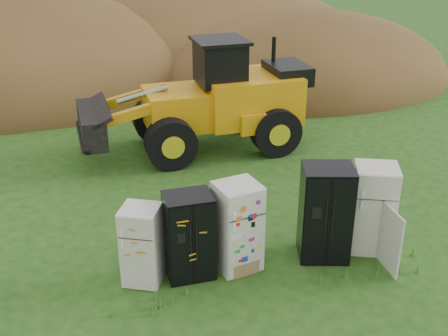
# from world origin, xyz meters

# --- Properties ---
(ground) EXTENTS (120.00, 120.00, 0.00)m
(ground) POSITION_xyz_m (0.00, 0.00, 0.00)
(ground) COLOR #1A4813
(ground) RESTS_ON ground
(fridge_leftmost) EXTENTS (0.90, 0.88, 1.55)m
(fridge_leftmost) POSITION_xyz_m (-2.37, 0.03, 0.78)
(fridge_leftmost) COLOR beige
(fridge_leftmost) RESTS_ON ground
(fridge_black_side) EXTENTS (0.91, 0.73, 1.71)m
(fridge_black_side) POSITION_xyz_m (-1.49, 0.01, 0.85)
(fridge_black_side) COLOR black
(fridge_black_side) RESTS_ON ground
(fridge_sticker) EXTENTS (0.94, 0.90, 1.80)m
(fridge_sticker) POSITION_xyz_m (-0.54, 0.03, 0.90)
(fridge_sticker) COLOR silver
(fridge_sticker) RESTS_ON ground
(fridge_black_right) EXTENTS (1.16, 1.04, 1.96)m
(fridge_black_right) POSITION_xyz_m (1.26, -0.02, 0.98)
(fridge_black_right) COLOR black
(fridge_black_right) RESTS_ON ground
(fridge_open_door) EXTENTS (1.06, 1.03, 1.85)m
(fridge_open_door) POSITION_xyz_m (2.31, -0.00, 0.93)
(fridge_open_door) COLOR beige
(fridge_open_door) RESTS_ON ground
(wheel_loader) EXTENTS (6.75, 3.01, 3.21)m
(wheel_loader) POSITION_xyz_m (-0.16, 6.08, 1.60)
(wheel_loader) COLOR #CE930D
(wheel_loader) RESTS_ON ground
(dirt_mound_right) EXTENTS (12.95, 9.49, 5.68)m
(dirt_mound_right) POSITION_xyz_m (5.56, 12.41, 0.00)
(dirt_mound_right) COLOR #4C3518
(dirt_mound_right) RESTS_ON ground
(dirt_mound_left) EXTENTS (16.88, 12.66, 7.34)m
(dirt_mound_left) POSITION_xyz_m (-5.69, 15.05, 0.00)
(dirt_mound_left) COLOR #4C3518
(dirt_mound_left) RESTS_ON ground
(dirt_mound_back) EXTENTS (19.51, 13.01, 7.48)m
(dirt_mound_back) POSITION_xyz_m (1.10, 17.30, 0.00)
(dirt_mound_back) COLOR #4C3518
(dirt_mound_back) RESTS_ON ground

